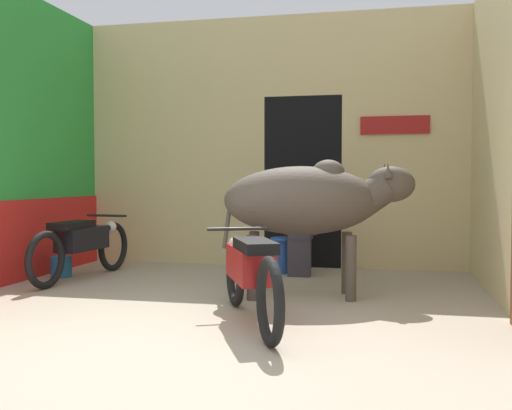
{
  "coord_description": "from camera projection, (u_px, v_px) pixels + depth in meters",
  "views": [
    {
      "loc": [
        1.61,
        -4.15,
        1.23
      ],
      "look_at": [
        0.3,
        1.85,
        0.96
      ],
      "focal_mm": 42.0,
      "sensor_mm": 36.0,
      "label": 1
    }
  ],
  "objects": [
    {
      "name": "wall_back_with_doorway",
      "position": [
        285.0,
        157.0,
        8.59
      ],
      "size": [
        5.36,
        0.93,
        3.5
      ],
      "color": "#D1BC84",
      "rests_on": "ground_plane"
    },
    {
      "name": "bucket",
      "position": [
        61.0,
        267.0,
        7.51
      ],
      "size": [
        0.26,
        0.26,
        0.26
      ],
      "color": "#23669E",
      "rests_on": "ground_plane"
    },
    {
      "name": "wall_right_with_door",
      "position": [
        511.0,
        127.0,
        5.73
      ],
      "size": [
        0.22,
        4.1,
        3.5
      ],
      "color": "#D1BC84",
      "rests_on": "ground_plane"
    },
    {
      "name": "shopkeeper_seated",
      "position": [
        301.0,
        222.0,
        7.63
      ],
      "size": [
        0.41,
        0.33,
        1.3
      ],
      "color": "#3D3842",
      "rests_on": "ground_plane"
    },
    {
      "name": "plastic_stool",
      "position": [
        282.0,
        254.0,
        7.79
      ],
      "size": [
        0.3,
        0.3,
        0.47
      ],
      "color": "#2856B2",
      "rests_on": "ground_plane"
    },
    {
      "name": "cow",
      "position": [
        310.0,
        201.0,
        6.2
      ],
      "size": [
        2.03,
        1.0,
        1.43
      ],
      "color": "#4C4238",
      "rests_on": "ground_plane"
    },
    {
      "name": "motorcycle_near",
      "position": [
        250.0,
        271.0,
        5.07
      ],
      "size": [
        0.98,
        1.95,
        0.78
      ],
      "color": "black",
      "rests_on": "ground_plane"
    },
    {
      "name": "motorcycle_far",
      "position": [
        82.0,
        243.0,
        7.33
      ],
      "size": [
        0.58,
        2.04,
        0.77
      ],
      "color": "black",
      "rests_on": "ground_plane"
    },
    {
      "name": "wall_left_shopfront",
      "position": [
        3.0,
        139.0,
        6.95
      ],
      "size": [
        0.25,
        4.1,
        3.5
      ],
      "color": "green",
      "rests_on": "ground_plane"
    },
    {
      "name": "ground_plane",
      "position": [
        164.0,
        344.0,
        4.45
      ],
      "size": [
        30.0,
        30.0,
        0.0
      ],
      "primitive_type": "plane",
      "color": "tan"
    }
  ]
}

